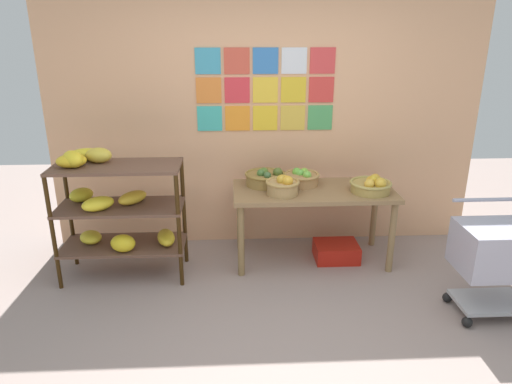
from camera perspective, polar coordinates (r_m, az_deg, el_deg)
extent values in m
plane|color=gray|center=(3.37, 3.40, -19.48)|extent=(9.76, 9.76, 0.00)
cube|color=#DFA579|center=(4.59, 1.18, 9.74)|extent=(4.21, 0.06, 2.68)
cube|color=#3E9AB8|center=(4.49, -5.92, 15.66)|extent=(0.24, 0.01, 0.24)
cube|color=#D24E3A|center=(4.49, -2.37, 15.74)|extent=(0.24, 0.01, 0.24)
cube|color=#3474BD|center=(4.50, 1.18, 15.76)|extent=(0.24, 0.01, 0.24)
cube|color=silver|center=(4.52, 4.69, 15.72)|extent=(0.24, 0.01, 0.24)
cube|color=#D63D3D|center=(4.56, 8.16, 15.63)|extent=(0.24, 0.01, 0.24)
cube|color=orange|center=(4.52, -5.80, 12.27)|extent=(0.24, 0.01, 0.24)
cube|color=#E0343D|center=(4.51, -2.32, 12.34)|extent=(0.24, 0.01, 0.24)
cube|color=yellow|center=(4.52, 1.15, 12.37)|extent=(0.24, 0.01, 0.24)
cube|color=gold|center=(4.55, 4.60, 12.36)|extent=(0.24, 0.01, 0.24)
cube|color=red|center=(4.59, 7.99, 12.30)|extent=(0.24, 0.01, 0.24)
cube|color=#3BB3A8|center=(4.56, -5.69, 8.93)|extent=(0.24, 0.01, 0.24)
cube|color=orange|center=(4.55, -2.28, 9.00)|extent=(0.24, 0.01, 0.24)
cube|color=yellow|center=(4.56, 1.13, 9.03)|extent=(0.24, 0.01, 0.24)
cube|color=gold|center=(4.59, 4.51, 9.04)|extent=(0.24, 0.01, 0.24)
cube|color=#479B56|center=(4.63, 7.84, 9.01)|extent=(0.24, 0.01, 0.24)
cylinder|color=#36210A|center=(4.21, -23.60, -4.65)|extent=(0.04, 0.04, 1.03)
cylinder|color=#36210A|center=(3.96, -9.40, -4.69)|extent=(0.04, 0.04, 1.03)
cylinder|color=#36210A|center=(4.58, -21.81, -2.46)|extent=(0.04, 0.04, 1.03)
cylinder|color=#36210A|center=(4.35, -8.80, -2.36)|extent=(0.04, 0.04, 1.03)
cube|color=brown|center=(4.33, -15.79, -6.24)|extent=(1.07, 0.47, 0.03)
ellipsoid|color=yellow|center=(4.41, -19.56, -5.23)|extent=(0.28, 0.28, 0.11)
ellipsoid|color=gold|center=(4.23, -10.94, -5.48)|extent=(0.22, 0.33, 0.11)
ellipsoid|color=yellow|center=(4.16, -15.96, -6.04)|extent=(0.25, 0.21, 0.15)
cube|color=brown|center=(4.19, -16.24, -1.77)|extent=(1.07, 0.47, 0.02)
ellipsoid|color=yellow|center=(4.19, -14.87, -0.67)|extent=(0.29, 0.31, 0.11)
ellipsoid|color=yellow|center=(4.38, -20.60, -0.33)|extent=(0.27, 0.27, 0.12)
ellipsoid|color=yellow|center=(4.12, -18.77, -1.37)|extent=(0.31, 0.28, 0.12)
cube|color=brown|center=(4.08, -16.72, 2.99)|extent=(1.07, 0.47, 0.02)
ellipsoid|color=yellow|center=(4.12, -21.67, 3.56)|extent=(0.27, 0.21, 0.11)
ellipsoid|color=yellow|center=(4.30, -20.17, 4.35)|extent=(0.29, 0.19, 0.11)
ellipsoid|color=yellow|center=(4.11, -21.49, 3.78)|extent=(0.26, 0.27, 0.14)
ellipsoid|color=gold|center=(4.19, -18.70, 4.29)|extent=(0.25, 0.20, 0.13)
cube|color=olive|center=(4.32, 7.05, 0.09)|extent=(1.47, 0.67, 0.04)
cylinder|color=olive|center=(4.14, -1.84, -6.00)|extent=(0.06, 0.06, 0.67)
cylinder|color=olive|center=(4.37, 16.28, -5.38)|extent=(0.06, 0.06, 0.67)
cylinder|color=olive|center=(4.64, -1.98, -3.07)|extent=(0.06, 0.06, 0.67)
cylinder|color=olive|center=(4.85, 14.24, -2.67)|extent=(0.06, 0.06, 0.67)
cylinder|color=#AD7F4E|center=(4.41, 5.57, 1.51)|extent=(0.32, 0.32, 0.10)
torus|color=#AE854D|center=(4.39, 5.59, 2.14)|extent=(0.34, 0.34, 0.03)
sphere|color=#6AB83E|center=(4.42, 5.01, 2.45)|extent=(0.09, 0.09, 0.09)
sphere|color=#68BB47|center=(4.40, 5.41, 2.27)|extent=(0.08, 0.08, 0.08)
sphere|color=#6CBF4B|center=(4.41, 5.45, 2.31)|extent=(0.07, 0.07, 0.07)
sphere|color=#7DBB3C|center=(4.43, 5.94, 2.48)|extent=(0.08, 0.08, 0.08)
sphere|color=#73BD46|center=(4.34, 6.28, 2.08)|extent=(0.08, 0.08, 0.08)
cylinder|color=#A88E48|center=(4.32, 13.82, 0.54)|extent=(0.35, 0.35, 0.09)
torus|color=#A6944D|center=(4.30, 13.87, 1.09)|extent=(0.37, 0.37, 0.03)
sphere|color=gold|center=(4.23, 14.99, 1.01)|extent=(0.11, 0.11, 0.11)
sphere|color=gold|center=(4.39, 14.38, 1.56)|extent=(0.10, 0.10, 0.10)
sphere|color=gold|center=(4.30, 13.86, 1.37)|extent=(0.08, 0.08, 0.08)
sphere|color=gold|center=(4.30, 14.18, 1.39)|extent=(0.10, 0.10, 0.10)
sphere|color=gold|center=(4.21, 13.71, 0.96)|extent=(0.09, 0.09, 0.09)
sphere|color=gold|center=(4.26, 14.96, 0.96)|extent=(0.09, 0.09, 0.09)
cylinder|color=tan|center=(4.14, 3.25, 0.47)|extent=(0.28, 0.28, 0.12)
torus|color=#AC8A4C|center=(4.12, 3.27, 1.23)|extent=(0.30, 0.30, 0.03)
sphere|color=gold|center=(4.08, 3.89, 1.34)|extent=(0.10, 0.10, 0.10)
sphere|color=gold|center=(4.11, 3.17, 1.51)|extent=(0.09, 0.09, 0.09)
sphere|color=gold|center=(4.14, 3.49, 1.44)|extent=(0.10, 0.10, 0.10)
sphere|color=gold|center=(4.11, 3.31, 1.36)|extent=(0.09, 0.09, 0.09)
cylinder|color=olive|center=(4.38, 1.12, 1.55)|extent=(0.36, 0.36, 0.11)
torus|color=olive|center=(4.36, 1.12, 2.23)|extent=(0.38, 0.38, 0.02)
sphere|color=#506526|center=(4.34, 2.67, 2.43)|extent=(0.09, 0.09, 0.09)
sphere|color=#4D5925|center=(4.35, 0.91, 2.40)|extent=(0.08, 0.08, 0.08)
sphere|color=#4C6E29|center=(4.35, 0.95, 2.40)|extent=(0.09, 0.09, 0.09)
sphere|color=#406537|center=(4.26, 1.41, 2.04)|extent=(0.07, 0.07, 0.07)
sphere|color=#466F33|center=(4.32, 0.60, 2.32)|extent=(0.08, 0.08, 0.08)
cube|color=red|center=(4.59, 9.78, -7.16)|extent=(0.41, 0.32, 0.16)
sphere|color=black|center=(3.94, 24.42, -14.29)|extent=(0.08, 0.08, 0.08)
sphere|color=black|center=(4.19, 22.38, -11.84)|extent=(0.08, 0.08, 0.08)
sphere|color=black|center=(4.43, 28.45, -11.10)|extent=(0.08, 0.08, 0.08)
cube|color=#A5A8AD|center=(4.15, 26.69, -11.90)|extent=(0.53, 0.36, 0.03)
cube|color=#9E9EB1|center=(3.95, 27.70, -6.17)|extent=(0.61, 0.44, 0.36)
cylinder|color=#9E9EB1|center=(4.04, 26.66, -0.84)|extent=(0.58, 0.03, 0.03)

